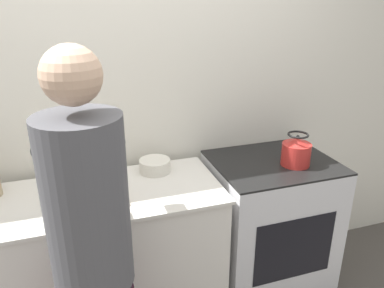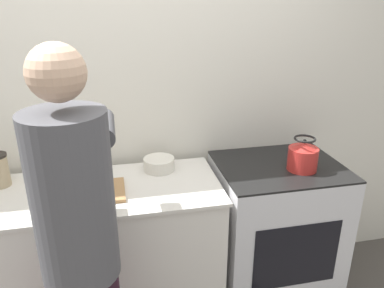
{
  "view_description": "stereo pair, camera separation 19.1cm",
  "coord_description": "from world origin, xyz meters",
  "px_view_note": "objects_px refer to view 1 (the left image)",
  "views": [
    {
      "loc": [
        -0.3,
        -1.49,
        1.84
      ],
      "look_at": [
        0.25,
        0.2,
        1.14
      ],
      "focal_mm": 35.0,
      "sensor_mm": 36.0,
      "label": 1
    },
    {
      "loc": [
        -0.12,
        -1.54,
        1.84
      ],
      "look_at": [
        0.25,
        0.2,
        1.14
      ],
      "focal_mm": 35.0,
      "sensor_mm": 36.0,
      "label": 2
    }
  ],
  "objects_px": {
    "person": "(92,250)",
    "knife": "(80,198)",
    "cutting_board": "(91,198)",
    "oven": "(268,227)",
    "kettle": "(296,152)",
    "bowl_prep": "(155,166)"
  },
  "relations": [
    {
      "from": "person",
      "to": "kettle",
      "type": "distance_m",
      "value": 1.28
    },
    {
      "from": "knife",
      "to": "bowl_prep",
      "type": "relative_size",
      "value": 1.32
    },
    {
      "from": "cutting_board",
      "to": "kettle",
      "type": "relative_size",
      "value": 1.74
    },
    {
      "from": "knife",
      "to": "person",
      "type": "bearing_deg",
      "value": -63.52
    },
    {
      "from": "person",
      "to": "bowl_prep",
      "type": "distance_m",
      "value": 0.81
    },
    {
      "from": "kettle",
      "to": "bowl_prep",
      "type": "xyz_separation_m",
      "value": [
        -0.79,
        0.24,
        -0.08
      ]
    },
    {
      "from": "oven",
      "to": "knife",
      "type": "xyz_separation_m",
      "value": [
        -1.13,
        -0.06,
        0.45
      ]
    },
    {
      "from": "oven",
      "to": "kettle",
      "type": "height_order",
      "value": "kettle"
    },
    {
      "from": "person",
      "to": "knife",
      "type": "bearing_deg",
      "value": 93.04
    },
    {
      "from": "knife",
      "to": "bowl_prep",
      "type": "xyz_separation_m",
      "value": [
        0.43,
        0.22,
        0.02
      ]
    },
    {
      "from": "bowl_prep",
      "to": "cutting_board",
      "type": "bearing_deg",
      "value": -150.38
    },
    {
      "from": "oven",
      "to": "person",
      "type": "height_order",
      "value": "person"
    },
    {
      "from": "person",
      "to": "knife",
      "type": "distance_m",
      "value": 0.48
    },
    {
      "from": "cutting_board",
      "to": "oven",
      "type": "bearing_deg",
      "value": 3.16
    },
    {
      "from": "bowl_prep",
      "to": "kettle",
      "type": "bearing_deg",
      "value": -16.69
    },
    {
      "from": "cutting_board",
      "to": "kettle",
      "type": "xyz_separation_m",
      "value": [
        1.16,
        -0.02,
        0.11
      ]
    },
    {
      "from": "person",
      "to": "cutting_board",
      "type": "xyz_separation_m",
      "value": [
        0.03,
        0.48,
        -0.04
      ]
    },
    {
      "from": "cutting_board",
      "to": "knife",
      "type": "relative_size",
      "value": 1.42
    },
    {
      "from": "person",
      "to": "knife",
      "type": "height_order",
      "value": "person"
    },
    {
      "from": "person",
      "to": "bowl_prep",
      "type": "bearing_deg",
      "value": 59.66
    },
    {
      "from": "knife",
      "to": "kettle",
      "type": "distance_m",
      "value": 1.22
    },
    {
      "from": "oven",
      "to": "knife",
      "type": "bearing_deg",
      "value": -176.82
    }
  ]
}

